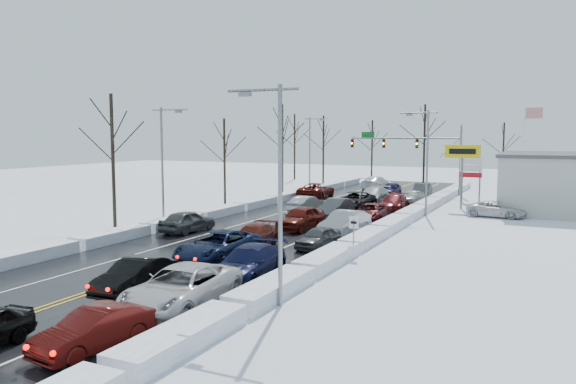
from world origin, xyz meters
The scene contains 45 objects.
ground centered at (0.00, 0.00, 0.00)m, with size 160.00×160.00×0.00m, color white.
road_surface centered at (0.00, 2.00, 0.01)m, with size 14.00×84.00×0.01m, color black.
snow_bank_left centered at (-7.60, 2.00, 0.00)m, with size 1.55×72.00×0.72m, color white.
snow_bank_right centered at (7.60, 2.00, 0.00)m, with size 1.55×72.00×0.72m, color white.
traffic_signal_mast centered at (3.45, 27.99, 5.48)m, with size 13.28×0.39×8.00m.
tires_plus_sign centered at (10.50, 15.99, 4.99)m, with size 3.20×0.34×6.00m.
used_vehicles_sign centered at (10.50, 22.00, 3.32)m, with size 2.20×0.22×4.65m.
speed_limit_sign centered at (8.20, -8.00, 1.63)m, with size 0.55×0.09×2.35m.
flagpole centered at (15.17, 30.00, 5.93)m, with size 1.87×1.20×10.00m.
streetlight_se centered at (8.30, -18.00, 5.31)m, with size 3.20×0.25×9.00m.
streetlight_ne centered at (8.30, 10.00, 5.31)m, with size 3.20×0.25×9.00m.
streetlight_sw centered at (-8.30, -4.00, 5.31)m, with size 3.20×0.25×9.00m.
streetlight_nw centered at (-8.30, 24.00, 5.31)m, with size 3.20×0.25×9.00m.
tree_left_b centered at (-11.50, -6.00, 6.99)m, with size 4.00×4.00×10.00m.
tree_left_c centered at (-10.50, 8.00, 5.94)m, with size 3.40×3.40×8.50m.
tree_left_d centered at (-11.20, 22.00, 7.33)m, with size 4.20×4.20×10.50m.
tree_left_e centered at (-10.80, 34.00, 6.64)m, with size 3.80×3.80×9.50m.
tree_far_a centered at (-18.00, 40.00, 6.99)m, with size 4.00×4.00×10.00m.
tree_far_b centered at (-6.00, 41.00, 6.29)m, with size 3.60×3.60×9.00m.
tree_far_c centered at (2.00, 39.00, 7.68)m, with size 4.40×4.40×11.00m.
tree_far_d centered at (12.00, 40.50, 5.94)m, with size 3.40×3.40×8.50m.
queued_car_1 centered at (1.76, -19.02, 0.00)m, with size 1.57×4.51×1.49m, color black.
queued_car_2 centered at (1.72, -12.18, 0.00)m, with size 2.75×5.96×1.66m, color black.
queued_car_3 centered at (1.74, -8.20, 0.00)m, with size 1.98×4.88×1.42m, color #461009.
queued_car_4 centered at (1.61, -0.86, 0.00)m, with size 2.02×5.03×1.71m, color #4C0F0A.
queued_car_5 centered at (1.72, 6.14, 0.00)m, with size 1.63×4.69×1.54m, color #414446.
queued_car_6 centered at (1.67, 11.05, 0.00)m, with size 2.75×5.96×1.66m, color black.
queued_car_7 centered at (1.82, 16.44, 0.00)m, with size 2.33×5.72×1.66m, color #ACAEB4.
queued_car_8 centered at (1.62, 23.87, 0.00)m, with size 1.83×4.55×1.55m, color black.
queued_car_9 centered at (5.15, -24.90, 0.00)m, with size 1.45×4.15×1.37m, color #490C09.
queued_car_10 centered at (5.08, -20.12, 0.00)m, with size 2.84×6.17×1.71m, color silver.
queued_car_11 centered at (5.26, -14.94, 0.00)m, with size 2.25×5.54×1.61m, color black.
queued_car_12 centered at (5.42, -6.57, 0.00)m, with size 1.56×3.88×1.32m, color #3A3C3F.
queued_car_13 centered at (5.40, -1.76, 0.00)m, with size 1.79×5.14×1.69m, color #919398.
queued_car_14 centered at (5.10, 5.15, 0.00)m, with size 2.36×5.12×1.42m, color #43080A.
queued_car_15 centered at (5.18, 11.84, 0.00)m, with size 2.10×5.18×1.50m, color #540B0F.
queued_car_16 centered at (5.42, 18.05, 0.00)m, with size 1.63×4.06×1.38m, color silver.
queued_car_17 centered at (5.30, 23.19, 0.00)m, with size 1.71×4.90×1.61m, color #414447.
oncoming_car_0 centered at (-1.74, 7.81, 0.00)m, with size 1.55×4.44×1.46m, color #A5A7AD.
oncoming_car_1 centered at (-5.23, 18.29, 0.00)m, with size 2.79×6.04×1.68m, color #540F0B.
oncoming_car_2 centered at (-1.93, 30.02, 0.00)m, with size 2.39×5.88×1.71m, color white.
oncoming_car_3 centered at (-5.23, -5.43, 0.00)m, with size 1.89×4.71×1.60m, color #3B3D3F.
parked_car_0 centered at (14.04, 11.93, 0.00)m, with size 2.22×4.81×1.34m, color silver.
parked_car_1 centered at (16.94, 14.63, 0.00)m, with size 1.92×4.72×1.37m, color silver.
parked_car_2 centered at (15.05, 21.79, 0.00)m, with size 1.95×4.85×1.65m, color black.
Camera 1 is at (18.55, -38.12, 7.06)m, focal length 35.00 mm.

